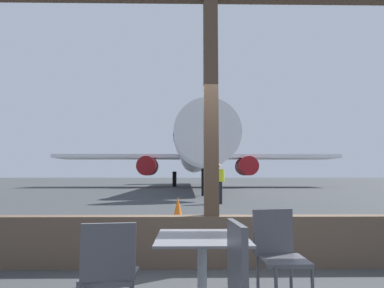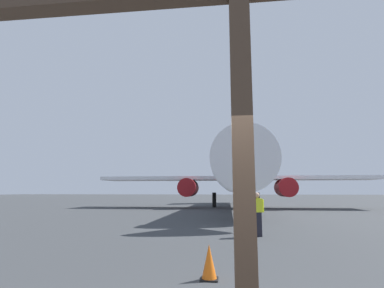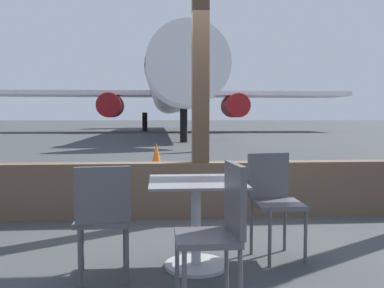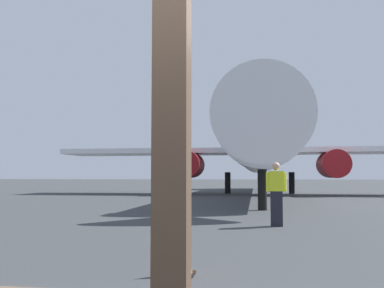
% 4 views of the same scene
% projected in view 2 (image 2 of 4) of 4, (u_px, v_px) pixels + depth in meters
% --- Properties ---
extents(ground_plane, '(220.00, 220.00, 0.00)m').
position_uv_depth(ground_plane, '(229.00, 204.00, 41.71)').
color(ground_plane, '#383A3D').
extents(window_frame, '(7.51, 0.24, 4.03)m').
position_uv_depth(window_frame, '(245.00, 235.00, 2.70)').
color(window_frame, brown).
rests_on(window_frame, ground).
extents(airplane, '(29.19, 34.13, 10.28)m').
position_uv_depth(airplane, '(236.00, 175.00, 30.99)').
color(airplane, silver).
rests_on(airplane, ground).
extents(ground_crew_worker, '(0.56, 0.22, 1.74)m').
position_uv_depth(ground_crew_worker, '(257.00, 213.00, 12.02)').
color(ground_crew_worker, black).
rests_on(ground_crew_worker, ground).
extents(traffic_cone, '(0.36, 0.36, 0.71)m').
position_uv_depth(traffic_cone, '(209.00, 263.00, 6.14)').
color(traffic_cone, orange).
rests_on(traffic_cone, ground).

